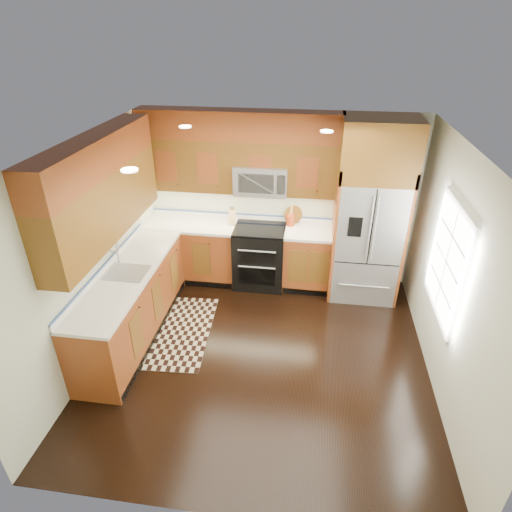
# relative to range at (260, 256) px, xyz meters

# --- Properties ---
(ground) EXTENTS (4.00, 4.00, 0.00)m
(ground) POSITION_rel_range_xyz_m (0.25, -1.67, -0.47)
(ground) COLOR black
(ground) RESTS_ON ground
(wall_back) EXTENTS (4.00, 0.02, 2.60)m
(wall_back) POSITION_rel_range_xyz_m (0.25, 0.33, 0.83)
(wall_back) COLOR beige
(wall_back) RESTS_ON ground
(wall_left) EXTENTS (0.02, 4.00, 2.60)m
(wall_left) POSITION_rel_range_xyz_m (-1.75, -1.67, 0.83)
(wall_left) COLOR beige
(wall_left) RESTS_ON ground
(wall_right) EXTENTS (0.02, 4.00, 2.60)m
(wall_right) POSITION_rel_range_xyz_m (2.25, -1.67, 0.83)
(wall_right) COLOR beige
(wall_right) RESTS_ON ground
(window) EXTENTS (0.04, 1.10, 1.30)m
(window) POSITION_rel_range_xyz_m (2.23, -1.47, 0.93)
(window) COLOR white
(window) RESTS_ON ground
(base_cabinets) EXTENTS (2.85, 3.00, 0.90)m
(base_cabinets) POSITION_rel_range_xyz_m (-0.98, -0.77, -0.02)
(base_cabinets) COLOR #92431C
(base_cabinets) RESTS_ON ground
(countertop) EXTENTS (2.86, 3.01, 0.04)m
(countertop) POSITION_rel_range_xyz_m (-0.84, -0.65, 0.45)
(countertop) COLOR silver
(countertop) RESTS_ON base_cabinets
(upper_cabinets) EXTENTS (2.85, 3.00, 1.15)m
(upper_cabinets) POSITION_rel_range_xyz_m (-0.90, -0.58, 1.56)
(upper_cabinets) COLOR brown
(upper_cabinets) RESTS_ON ground
(range) EXTENTS (0.76, 0.67, 0.95)m
(range) POSITION_rel_range_xyz_m (0.00, 0.00, 0.00)
(range) COLOR black
(range) RESTS_ON ground
(microwave) EXTENTS (0.76, 0.40, 0.42)m
(microwave) POSITION_rel_range_xyz_m (-0.00, 0.13, 1.19)
(microwave) COLOR #B2B2B7
(microwave) RESTS_ON ground
(refrigerator) EXTENTS (0.98, 0.75, 2.60)m
(refrigerator) POSITION_rel_range_xyz_m (1.55, -0.04, 0.83)
(refrigerator) COLOR #B2B2B7
(refrigerator) RESTS_ON ground
(sink_faucet) EXTENTS (0.54, 0.44, 0.37)m
(sink_faucet) POSITION_rel_range_xyz_m (-1.48, -1.44, 0.52)
(sink_faucet) COLOR #B2B2B7
(sink_faucet) RESTS_ON countertop
(rug) EXTENTS (1.01, 1.58, 0.01)m
(rug) POSITION_rel_range_xyz_m (-0.95, -1.36, -0.46)
(rug) COLOR black
(rug) RESTS_ON ground
(knife_block) EXTENTS (0.13, 0.16, 0.28)m
(knife_block) POSITION_rel_range_xyz_m (-0.44, 0.13, 0.58)
(knife_block) COLOR tan
(knife_block) RESTS_ON countertop
(utensil_crock) EXTENTS (0.13, 0.13, 0.34)m
(utensil_crock) POSITION_rel_range_xyz_m (0.44, 0.18, 0.59)
(utensil_crock) COLOR #A23413
(utensil_crock) RESTS_ON countertop
(cutting_board) EXTENTS (0.36, 0.36, 0.02)m
(cutting_board) POSITION_rel_range_xyz_m (0.47, 0.27, 0.48)
(cutting_board) COLOR brown
(cutting_board) RESTS_ON countertop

